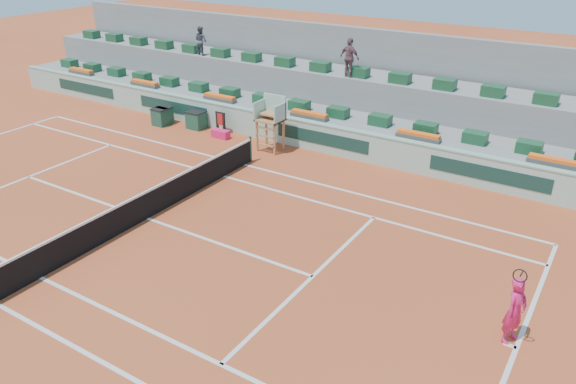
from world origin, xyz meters
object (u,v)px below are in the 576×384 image
object	(u,v)px
player_bag	(221,134)
umpire_chair	(271,116)
drink_cooler_a	(196,120)
tennis_player	(515,310)

from	to	relation	value
player_bag	umpire_chair	size ratio (longest dim) A/B	0.35
drink_cooler_a	tennis_player	bearing A→B (deg)	-25.37
umpire_chair	tennis_player	distance (m)	13.78
umpire_chair	drink_cooler_a	xyz separation A→B (m)	(-4.64, 0.43, -1.12)
umpire_chair	tennis_player	xyz separation A→B (m)	(11.67, -7.30, -0.68)
umpire_chair	tennis_player	world-z (taller)	umpire_chair
umpire_chair	drink_cooler_a	size ratio (longest dim) A/B	2.83
umpire_chair	player_bag	bearing A→B (deg)	-179.89
tennis_player	player_bag	bearing A→B (deg)	153.28
umpire_chair	drink_cooler_a	distance (m)	4.80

